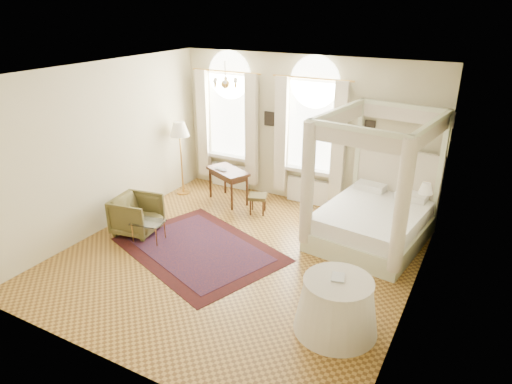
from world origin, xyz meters
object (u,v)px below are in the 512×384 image
canopy_bed (372,215)px  armchair (137,215)px  coffee_table (148,224)px  nightstand (419,216)px  side_table (337,305)px  writing_desk (228,174)px  stool (258,198)px  floor_lamp (180,133)px

canopy_bed → armchair: canopy_bed is taller
canopy_bed → coffee_table: (-3.80, -2.00, -0.21)m
nightstand → side_table: side_table is taller
coffee_table → armchair: bearing=158.6°
writing_desk → armchair: writing_desk is taller
canopy_bed → coffee_table: canopy_bed is taller
nightstand → stool: bearing=-165.8°
coffee_table → side_table: size_ratio=0.55×
nightstand → stool: (-3.26, -0.83, 0.03)m
writing_desk → armchair: (-0.79, -2.19, -0.28)m
stool → canopy_bed: bearing=-2.6°
stool → armchair: 2.58m
coffee_table → writing_desk: bearing=81.3°
writing_desk → stool: (0.91, -0.24, -0.31)m
armchair → nightstand: bearing=-69.6°
canopy_bed → floor_lamp: bearing=176.9°
coffee_table → canopy_bed: bearing=27.7°
stool → side_table: side_table is taller
writing_desk → floor_lamp: floor_lamp is taller
floor_lamp → canopy_bed: bearing=-3.1°
writing_desk → armchair: size_ratio=1.38×
canopy_bed → nightstand: size_ratio=3.92×
canopy_bed → floor_lamp: canopy_bed is taller
armchair → side_table: size_ratio=0.71×
floor_lamp → side_table: bearing=-31.5°
side_table → stool: bearing=134.1°
nightstand → canopy_bed: bearing=-127.8°
armchair → coffee_table: bearing=-120.1°
stool → side_table: size_ratio=0.40×
nightstand → writing_desk: (-4.17, -0.58, 0.34)m
canopy_bed → armchair: bearing=-156.6°
armchair → coffee_table: armchair is taller
armchair → floor_lamp: size_ratio=0.48×
writing_desk → coffee_table: 2.40m
canopy_bed → coffee_table: bearing=-152.3°
nightstand → writing_desk: writing_desk is taller
stool → floor_lamp: floor_lamp is taller
armchair → side_table: bearing=-110.6°
writing_desk → floor_lamp: size_ratio=0.66×
floor_lamp → side_table: size_ratio=1.48×
writing_desk → nightstand: bearing=8.0°
writing_desk → floor_lamp: bearing=-175.2°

